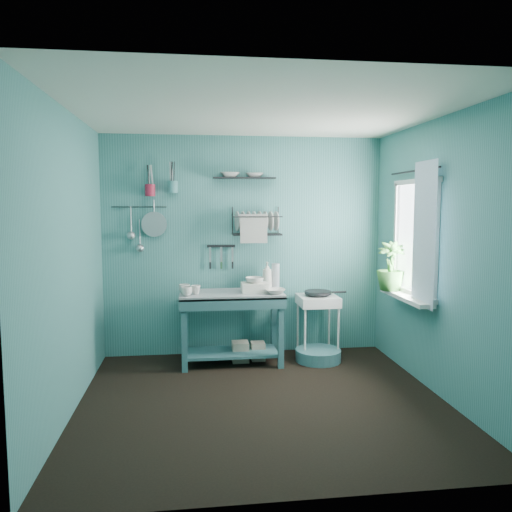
{
  "coord_description": "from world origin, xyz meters",
  "views": [
    {
      "loc": [
        -0.6,
        -4.2,
        1.72
      ],
      "look_at": [
        0.05,
        0.85,
        1.2
      ],
      "focal_mm": 35.0,
      "sensor_mm": 36.0,
      "label": 1
    }
  ],
  "objects": [
    {
      "name": "colander",
      "position": [
        -1.02,
        1.45,
        1.51
      ],
      "size": [
        0.28,
        0.03,
        0.28
      ],
      "primitive_type": "cylinder",
      "rotation": [
        1.54,
        0.0,
        0.0
      ],
      "color": "#ACAFB4",
      "rests_on": "wall_back"
    },
    {
      "name": "curtain",
      "position": [
        1.52,
        0.15,
        1.45
      ],
      "size": [
        0.0,
        1.35,
        1.35
      ],
      "primitive_type": "plane",
      "rotation": [
        1.57,
        0.0,
        1.57
      ],
      "color": "white",
      "rests_on": "wall_right"
    },
    {
      "name": "upper_shelf",
      "position": [
        -0.01,
        1.4,
        2.02
      ],
      "size": [
        0.71,
        0.21,
        0.01
      ],
      "primitive_type": "cube",
      "rotation": [
        0.0,
        0.0,
        -0.04
      ],
      "color": "black",
      "rests_on": "wall_back"
    },
    {
      "name": "wall_front",
      "position": [
        0.0,
        -1.5,
        1.25
      ],
      "size": [
        3.2,
        0.0,
        3.2
      ],
      "primitive_type": "plane",
      "rotation": [
        -1.57,
        0.0,
        0.0
      ],
      "color": "#3B7978",
      "rests_on": "ground"
    },
    {
      "name": "utensil_cup_magenta",
      "position": [
        -1.05,
        1.42,
        1.88
      ],
      "size": [
        0.11,
        0.11,
        0.13
      ],
      "primitive_type": "cylinder",
      "color": "#A01D36",
      "rests_on": "wall_back"
    },
    {
      "name": "ladle_inner",
      "position": [
        -1.18,
        1.46,
        1.41
      ],
      "size": [
        0.01,
        0.01,
        0.3
      ],
      "primitive_type": "cylinder",
      "color": "#ACAFB4",
      "rests_on": "wall_back"
    },
    {
      "name": "knife_strip",
      "position": [
        -0.27,
        1.47,
        1.25
      ],
      "size": [
        0.32,
        0.03,
        0.03
      ],
      "primitive_type": "cube",
      "rotation": [
        0.0,
        0.0,
        -0.03
      ],
      "color": "black",
      "rests_on": "wall_back"
    },
    {
      "name": "wall_back",
      "position": [
        0.0,
        1.5,
        1.25
      ],
      "size": [
        3.2,
        0.0,
        3.2
      ],
      "primitive_type": "plane",
      "rotation": [
        1.57,
        0.0,
        0.0
      ],
      "color": "#3B7978",
      "rests_on": "ground"
    },
    {
      "name": "shelf_bowl_left",
      "position": [
        -0.17,
        1.4,
        2.1
      ],
      "size": [
        0.23,
        0.23,
        0.05
      ],
      "primitive_type": "imported",
      "rotation": [
        0.0,
        0.0,
        -0.05
      ],
      "color": "silver",
      "rests_on": "upper_shelf"
    },
    {
      "name": "work_counter",
      "position": [
        -0.19,
        1.09,
        0.39
      ],
      "size": [
        1.19,
        0.73,
        0.79
      ],
      "primitive_type": "cube",
      "rotation": [
        0.0,
        0.0,
        0.17
      ],
      "color": "#305F65",
      "rests_on": "floor"
    },
    {
      "name": "curtain_rod",
      "position": [
        1.54,
        0.45,
        2.05
      ],
      "size": [
        0.02,
        1.05,
        0.02
      ],
      "primitive_type": "cylinder",
      "rotation": [
        1.57,
        0.0,
        0.0
      ],
      "color": "black",
      "rests_on": "wall_right"
    },
    {
      "name": "floor_basin",
      "position": [
        0.77,
        1.05,
        0.07
      ],
      "size": [
        0.5,
        0.5,
        0.13
      ],
      "primitive_type": "cylinder",
      "color": "#40777E",
      "rests_on": "floor"
    },
    {
      "name": "storage_tin_large",
      "position": [
        -0.09,
        1.14,
        0.11
      ],
      "size": [
        0.18,
        0.18,
        0.22
      ],
      "primitive_type": "cube",
      "color": "gray",
      "rests_on": "floor"
    },
    {
      "name": "shelf_bowl_right",
      "position": [
        0.11,
        1.4,
        2.07
      ],
      "size": [
        0.22,
        0.22,
        0.05
      ],
      "primitive_type": "imported",
      "rotation": [
        0.0,
        0.0,
        -0.13
      ],
      "color": "silver",
      "rests_on": "upper_shelf"
    },
    {
      "name": "mug_right",
      "position": [
        -0.69,
        1.09,
        0.83
      ],
      "size": [
        0.17,
        0.17,
        0.1
      ],
      "primitive_type": "imported",
      "rotation": [
        0.0,
        0.0,
        1.05
      ],
      "color": "silver",
      "rests_on": "work_counter"
    },
    {
      "name": "potted_plant",
      "position": [
        1.46,
        0.75,
        1.09
      ],
      "size": [
        0.36,
        0.36,
        0.51
      ],
      "primitive_type": "imported",
      "rotation": [
        0.0,
        0.0,
        -0.32
      ],
      "color": "#326F2C",
      "rests_on": "windowsill"
    },
    {
      "name": "counter_bowl",
      "position": [
        0.26,
        0.94,
        0.81
      ],
      "size": [
        0.22,
        0.22,
        0.05
      ],
      "primitive_type": "imported",
      "color": "silver",
      "rests_on": "work_counter"
    },
    {
      "name": "utensil_cup_teal",
      "position": [
        -0.8,
        1.42,
        1.92
      ],
      "size": [
        0.11,
        0.11,
        0.13
      ],
      "primitive_type": "cylinder",
      "color": "teal",
      "rests_on": "wall_back"
    },
    {
      "name": "wash_tub",
      "position": [
        0.06,
        1.07,
        0.84
      ],
      "size": [
        0.28,
        0.22,
        0.1
      ],
      "primitive_type": "cube",
      "color": "silver",
      "rests_on": "work_counter"
    },
    {
      "name": "wall_left",
      "position": [
        -1.6,
        0.0,
        1.25
      ],
      "size": [
        0.0,
        3.0,
        3.0
      ],
      "primitive_type": "plane",
      "rotation": [
        1.57,
        0.0,
        1.57
      ],
      "color": "#3B7978",
      "rests_on": "ground"
    },
    {
      "name": "window_glass",
      "position": [
        1.59,
        0.45,
        1.4
      ],
      "size": [
        0.0,
        1.1,
        1.1
      ],
      "primitive_type": "plane",
      "rotation": [
        1.57,
        0.0,
        1.57
      ],
      "color": "white",
      "rests_on": "wall_right"
    },
    {
      "name": "water_bottle",
      "position": [
        0.33,
        1.31,
        0.93
      ],
      "size": [
        0.09,
        0.09,
        0.28
      ],
      "primitive_type": "cylinder",
      "color": "#9DA6AF",
      "rests_on": "work_counter"
    },
    {
      "name": "soap_bottle",
      "position": [
        0.23,
        1.29,
        0.93
      ],
      "size": [
        0.11,
        0.12,
        0.3
      ],
      "primitive_type": "imported",
      "color": "silver",
      "rests_on": "work_counter"
    },
    {
      "name": "hook_rail",
      "position": [
        -1.18,
        1.47,
        1.7
      ],
      "size": [
        0.6,
        0.01,
        0.01
      ],
      "primitive_type": "cylinder",
      "rotation": [
        0.0,
        1.57,
        0.0
      ],
      "color": "black",
      "rests_on": "wall_back"
    },
    {
      "name": "windowsill",
      "position": [
        1.5,
        0.45,
        0.81
      ],
      "size": [
        0.16,
        0.95,
        0.04
      ],
      "primitive_type": "cube",
      "color": "silver",
      "rests_on": "wall_right"
    },
    {
      "name": "frying_pan",
      "position": [
        0.8,
        1.23,
        0.74
      ],
      "size": [
        0.3,
        0.3,
        0.03
      ],
      "primitive_type": "cylinder",
      "color": "black",
      "rests_on": "hotplate_stand"
    },
    {
      "name": "storage_tin_small",
      "position": [
        0.11,
        1.17,
        0.1
      ],
      "size": [
        0.15,
        0.15,
        0.2
      ],
      "primitive_type": "cube",
      "color": "gray",
      "rests_on": "floor"
    },
    {
      "name": "mug_left",
      "position": [
        -0.67,
        0.93,
        0.83
      ],
      "size": [
        0.12,
        0.12,
        0.1
      ],
      "primitive_type": "imported",
      "color": "silver",
      "rests_on": "work_counter"
    },
    {
      "name": "tub_bowl",
      "position": [
        0.06,
        1.07,
        0.92
      ],
      "size": [
        0.2,
        0.19,
        0.06
      ],
      "primitive_type": "imported",
      "color": "silver",
      "rests_on": "wash_tub"
    },
    {
      "name": "ladle_outer",
      "position": [
        -1.27,
        1.46,
        1.55
      ],
      "size": [
        0.01,
        0.01,
        0.3
      ],
      "primitive_type": "cylinder",
      "color": "#ACAFB4",
      "rests_on": "wall_back"
    },
    {
      "name": "hotplate_stand",
      "position": [
        0.8,
        1.23,
        0.35
      ],
      "size": [
        0.52,
        0.52,
        0.7
      ],
      "primitive_type": "cube",
      "rotation": [
        0.0,
        0.0,
        0.2
      ],
      "color": "silver",
      "rests_on": "floor"
    },
    {
      "name": "wall_right",
      "position": [
        1.6,
        0.0,
        1.25
      ],
      "size": [
        0.0,
        3.0,
        3.0
      ],
      "primitive_type": "plane",
      "rotation": [
        1.57,
        0.0,
        -1.57
      ],
      "color": "#3B7978",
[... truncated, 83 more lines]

